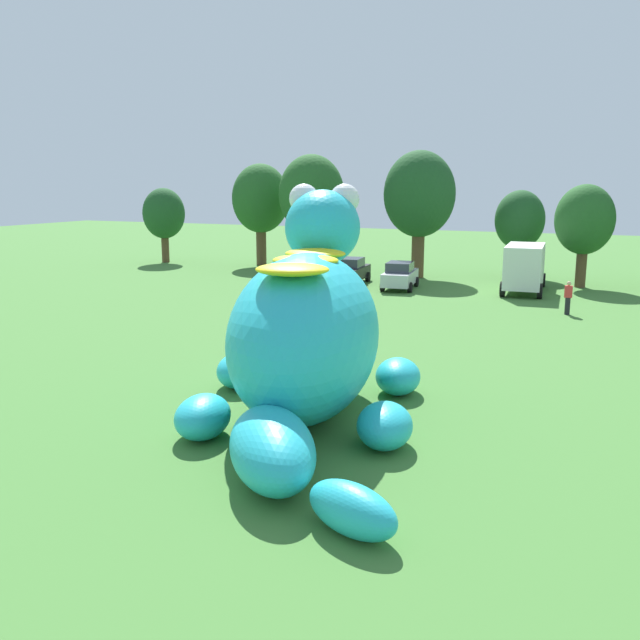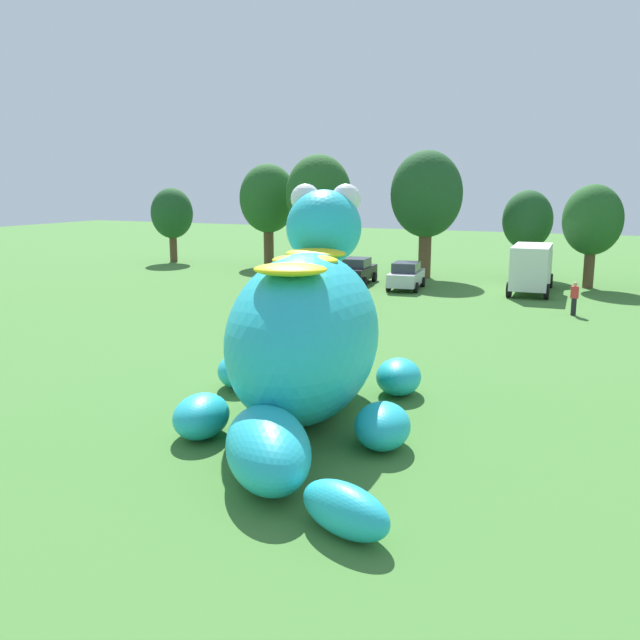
{
  "view_description": "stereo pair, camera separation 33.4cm",
  "coord_description": "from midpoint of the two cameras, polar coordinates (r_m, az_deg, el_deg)",
  "views": [
    {
      "loc": [
        8.37,
        -16.05,
        6.59
      ],
      "look_at": [
        0.32,
        2.15,
        2.59
      ],
      "focal_mm": 38.34,
      "sensor_mm": 36.0,
      "label": 1
    },
    {
      "loc": [
        8.67,
        -15.91,
        6.59
      ],
      "look_at": [
        0.32,
        2.15,
        2.59
      ],
      "focal_mm": 38.34,
      "sensor_mm": 36.0,
      "label": 2
    }
  ],
  "objects": [
    {
      "name": "tree_far_left",
      "position": [
        59.22,
        -13.06,
        8.62
      ],
      "size": [
        3.49,
        3.49,
        6.19
      ],
      "color": "brown",
      "rests_on": "ground"
    },
    {
      "name": "car_black",
      "position": [
        45.56,
        2.37,
        4.13
      ],
      "size": [
        2.24,
        4.25,
        1.72
      ],
      "color": "black",
      "rests_on": "ground"
    },
    {
      "name": "spectator_near_inflatable",
      "position": [
        36.86,
        19.75,
        1.74
      ],
      "size": [
        0.38,
        0.26,
        1.71
      ],
      "color": "black",
      "rests_on": "ground"
    },
    {
      "name": "box_truck",
      "position": [
        43.69,
        16.53,
        4.34
      ],
      "size": [
        2.68,
        6.51,
        2.95
      ],
      "color": "silver",
      "rests_on": "ground"
    },
    {
      "name": "tree_centre",
      "position": [
        50.44,
        16.15,
        7.98
      ],
      "size": [
        3.45,
        3.45,
        6.12
      ],
      "color": "brown",
      "rests_on": "ground"
    },
    {
      "name": "tree_centre_left",
      "position": [
        48.64,
        8.1,
        10.29
      ],
      "size": [
        4.97,
        4.97,
        8.83
      ],
      "color": "brown",
      "rests_on": "ground"
    },
    {
      "name": "tree_centre_right",
      "position": [
        46.64,
        21.03,
        7.77
      ],
      "size": [
        3.68,
        3.68,
        6.53
      ],
      "color": "brown",
      "rests_on": "ground"
    },
    {
      "name": "giant_inflatable_creature",
      "position": [
        19.43,
        -1.63,
        -1.08
      ],
      "size": [
        9.0,
        11.87,
        6.57
      ],
      "color": "#23B2C6",
      "rests_on": "ground"
    },
    {
      "name": "spectator_wandering",
      "position": [
        28.88,
        -0.85,
        -0.1
      ],
      "size": [
        0.38,
        0.26,
        1.71
      ],
      "color": "black",
      "rests_on": "ground"
    },
    {
      "name": "tree_mid_left",
      "position": [
        51.74,
        -0.9,
        10.37
      ],
      "size": [
        4.9,
        4.9,
        8.7
      ],
      "color": "brown",
      "rests_on": "ground"
    },
    {
      "name": "car_white",
      "position": [
        45.96,
        -2.52,
        4.19
      ],
      "size": [
        2.2,
        4.23,
        1.72
      ],
      "color": "white",
      "rests_on": "ground"
    },
    {
      "name": "car_silver",
      "position": [
        43.41,
        6.47,
        3.71
      ],
      "size": [
        2.31,
        4.28,
        1.72
      ],
      "color": "#B7BABF",
      "rests_on": "ground"
    },
    {
      "name": "tree_left",
      "position": [
        55.91,
        -5.16,
        10.01
      ],
      "size": [
        4.58,
        4.58,
        8.12
      ],
      "color": "brown",
      "rests_on": "ground"
    },
    {
      "name": "spectator_mid_field",
      "position": [
        23.25,
        -1.44,
        -2.93
      ],
      "size": [
        0.38,
        0.26,
        1.71
      ],
      "color": "black",
      "rests_on": "ground"
    },
    {
      "name": "ground_plane",
      "position": [
        19.27,
        -3.99,
        -8.66
      ],
      "size": [
        160.0,
        160.0,
        0.0
      ],
      "primitive_type": "plane",
      "color": "#427533"
    },
    {
      "name": "spectator_by_cars",
      "position": [
        41.34,
        -1.31,
        3.38
      ],
      "size": [
        0.38,
        0.26,
        1.71
      ],
      "color": "black",
      "rests_on": "ground"
    }
  ]
}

